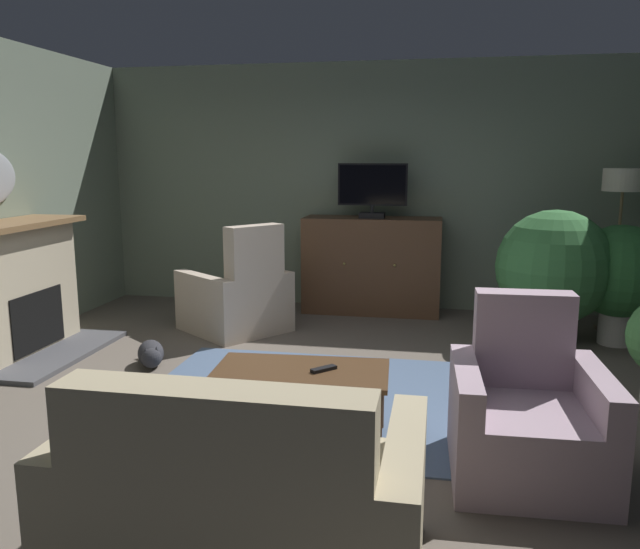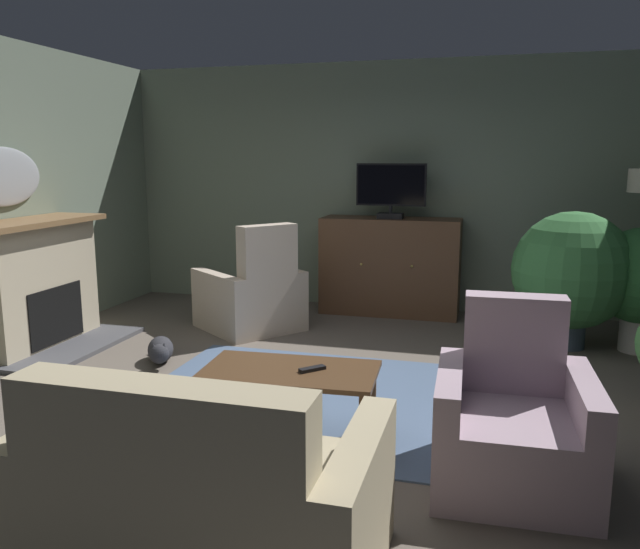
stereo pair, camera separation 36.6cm
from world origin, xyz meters
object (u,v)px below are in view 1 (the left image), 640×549
at_px(tv_cabinet, 372,267).
at_px(television, 372,189).
at_px(armchair_beside_cabinet, 238,299).
at_px(sofa_floral, 245,510).
at_px(armchair_in_far_corner, 527,419).
at_px(potted_plant_on_hearth_side, 554,268).
at_px(fireplace, 16,292).
at_px(tv_remote, 324,369).
at_px(floor_lamp, 622,200).
at_px(coffee_table, 301,378).
at_px(cat, 151,354).
at_px(potted_plant_small_fern_corner, 620,274).

relative_size(tv_cabinet, television, 2.01).
bearing_deg(armchair_beside_cabinet, sofa_floral, -71.51).
distance_m(tv_cabinet, armchair_in_far_corner, 3.82).
height_order(television, potted_plant_on_hearth_side, television).
height_order(fireplace, tv_remote, fireplace).
xyz_separation_m(tv_cabinet, potted_plant_on_hearth_side, (1.82, -0.87, 0.20)).
relative_size(fireplace, floor_lamp, 0.91).
distance_m(tv_cabinet, television, 0.89).
height_order(sofa_floral, armchair_in_far_corner, armchair_in_far_corner).
distance_m(television, potted_plant_on_hearth_side, 2.11).
height_order(tv_cabinet, floor_lamp, floor_lamp).
xyz_separation_m(armchair_in_far_corner, potted_plant_on_hearth_side, (0.57, 2.73, 0.40)).
xyz_separation_m(armchair_beside_cabinet, armchair_in_far_corner, (2.50, -2.53, -0.02)).
height_order(television, coffee_table, television).
bearing_deg(cat, sofa_floral, -57.04).
bearing_deg(floor_lamp, tv_cabinet, 173.67).
relative_size(tv_cabinet, cat, 2.29).
bearing_deg(armchair_in_far_corner, television, 109.44).
distance_m(tv_remote, sofa_floral, 1.36).
height_order(tv_cabinet, sofa_floral, tv_cabinet).
bearing_deg(potted_plant_on_hearth_side, sofa_floral, -115.00).
height_order(tv_cabinet, cat, tv_cabinet).
height_order(fireplace, floor_lamp, floor_lamp).
distance_m(sofa_floral, cat, 2.97).
distance_m(armchair_in_far_corner, floor_lamp, 3.70).
distance_m(sofa_floral, potted_plant_small_fern_corner, 4.64).
relative_size(television, sofa_floral, 0.53).
relative_size(tv_remote, potted_plant_on_hearth_side, 0.13).
relative_size(tv_remote, potted_plant_small_fern_corner, 0.15).
bearing_deg(armchair_in_far_corner, potted_plant_on_hearth_side, 78.29).
relative_size(coffee_table, potted_plant_small_fern_corner, 0.97).
height_order(fireplace, tv_cabinet, fireplace).
relative_size(armchair_in_far_corner, potted_plant_on_hearth_side, 0.77).
relative_size(coffee_table, floor_lamp, 0.67).
relative_size(television, potted_plant_on_hearth_side, 0.60).
height_order(armchair_in_far_corner, potted_plant_small_fern_corner, potted_plant_small_fern_corner).
height_order(tv_remote, armchair_in_far_corner, armchair_in_far_corner).
bearing_deg(tv_remote, floor_lamp, -174.06).
xyz_separation_m(tv_remote, armchair_in_far_corner, (1.18, -0.16, -0.16)).
bearing_deg(tv_cabinet, armchair_in_far_corner, -70.83).
xyz_separation_m(sofa_floral, armchair_in_far_corner, (1.26, 1.18, -0.01)).
xyz_separation_m(armchair_in_far_corner, cat, (-2.87, 1.30, -0.20)).
relative_size(tv_cabinet, sofa_floral, 1.07).
height_order(coffee_table, sofa_floral, sofa_floral).
height_order(cat, floor_lamp, floor_lamp).
relative_size(sofa_floral, floor_lamp, 0.88).
distance_m(sofa_floral, armchair_in_far_corner, 1.73).
bearing_deg(tv_cabinet, sofa_floral, -90.08).
height_order(television, armchair_in_far_corner, television).
bearing_deg(armchair_in_far_corner, tv_cabinet, 109.17).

